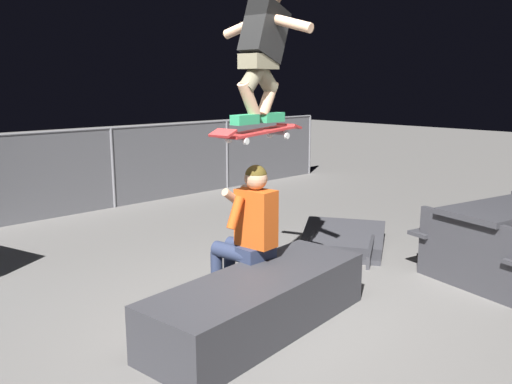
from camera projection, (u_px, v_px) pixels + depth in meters
ground_plane at (266, 320)px, 4.51m from camera, size 40.00×40.00×0.00m
ledge_box_main at (259, 303)px, 4.31m from camera, size 2.16×0.94×0.45m
person_sitting_on_ledge at (247, 229)px, 4.71m from camera, size 0.60×0.77×1.28m
skateboard at (259, 132)px, 4.46m from camera, size 1.04×0.34×0.13m
skater_airborne at (263, 47)px, 4.37m from camera, size 0.63×0.89×1.12m
kicker_ramp at (341, 244)px, 6.50m from camera, size 1.49×1.43×0.31m
fence_back at (37, 174)px, 7.68m from camera, size 12.05×0.05×1.29m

